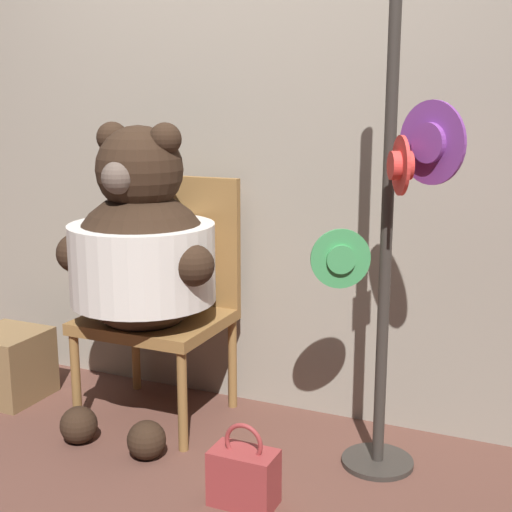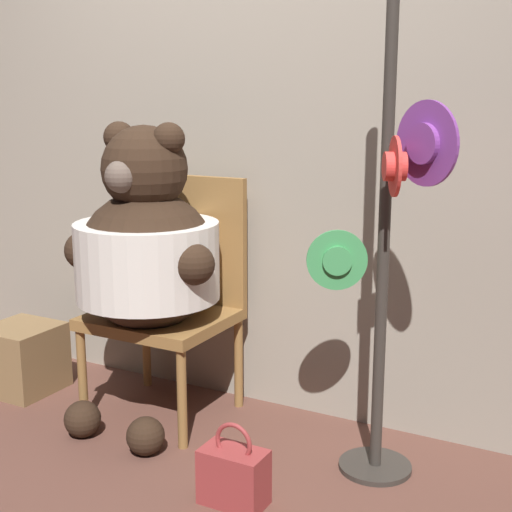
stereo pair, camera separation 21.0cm
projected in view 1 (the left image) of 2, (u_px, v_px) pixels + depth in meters
The scene contains 7 objects.
ground_plane at pixel (192, 454), 2.87m from camera, with size 14.00×14.00×0.00m, color brown.
wall_back at pixel (256, 149), 3.18m from camera, with size 8.00×0.10×2.36m.
chair at pixel (166, 292), 3.18m from camera, with size 0.58×0.52×1.06m.
teddy_bear at pixel (141, 253), 2.97m from camera, with size 0.74×0.65×1.31m.
hat_display_rack at pixel (390, 258), 2.56m from camera, with size 0.54×0.36×1.75m.
handbag_on_ground at pixel (244, 476), 2.49m from camera, with size 0.23×0.14×0.31m.
wooden_crate at pixel (9, 365), 3.39m from camera, with size 0.32×0.32×0.32m.
Camera 1 is at (1.30, -2.30, 1.39)m, focal length 50.00 mm.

